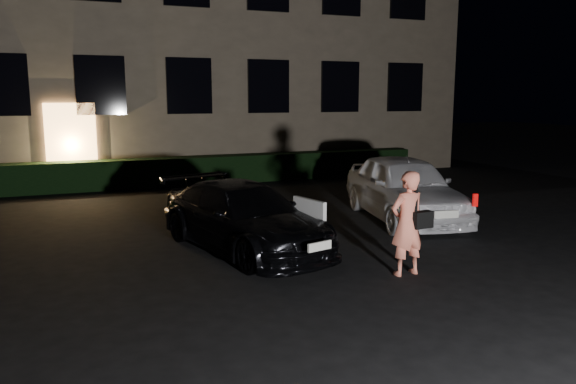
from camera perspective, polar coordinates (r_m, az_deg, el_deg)
name	(u,v)px	position (r m, az deg, el deg)	size (l,w,h in m)	color
ground	(359,294)	(7.95, 7.26, -10.22)	(80.00, 80.00, 0.00)	black
building	(164,4)	(22.07, -12.51, 18.13)	(20.00, 8.11, 12.00)	#716350
hedge	(195,171)	(17.56, -9.46, 2.17)	(15.00, 0.70, 0.85)	black
sedan	(244,217)	(9.97, -4.48, -2.53)	(2.63, 4.34, 1.18)	black
hatch	(404,187)	(12.58, 11.73, 0.46)	(2.48, 4.45, 1.43)	white
man	(407,223)	(8.67, 12.04, -3.12)	(0.69, 0.44, 1.61)	#F17B61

